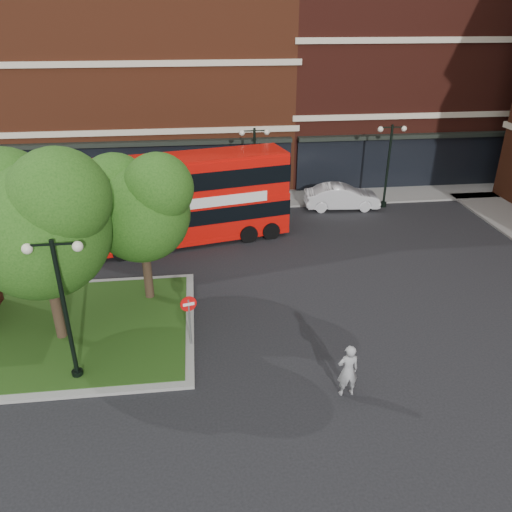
{
  "coord_description": "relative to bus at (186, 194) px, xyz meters",
  "views": [
    {
      "loc": [
        -1.21,
        -13.35,
        10.86
      ],
      "look_at": [
        0.91,
        4.51,
        2.0
      ],
      "focal_mm": 35.0,
      "sensor_mm": 36.0,
      "label": 1
    }
  ],
  "objects": [
    {
      "name": "ground",
      "position": [
        1.88,
        -10.78,
        -2.59
      ],
      "size": [
        120.0,
        120.0,
        0.0
      ],
      "primitive_type": "plane",
      "color": "black",
      "rests_on": "ground"
    },
    {
      "name": "pavement_far",
      "position": [
        1.88,
        5.72,
        -2.53
      ],
      "size": [
        44.0,
        3.0,
        0.12
      ],
      "primitive_type": "cube",
      "color": "slate",
      "rests_on": "ground"
    },
    {
      "name": "terrace_far_left",
      "position": [
        -6.12,
        13.22,
        4.41
      ],
      "size": [
        26.0,
        12.0,
        14.0
      ],
      "primitive_type": "cube",
      "color": "maroon",
      "rests_on": "ground"
    },
    {
      "name": "terrace_far_right",
      "position": [
        15.88,
        13.22,
        5.41
      ],
      "size": [
        18.0,
        12.0,
        16.0
      ],
      "primitive_type": "cube",
      "color": "#471911",
      "rests_on": "ground"
    },
    {
      "name": "traffic_island",
      "position": [
        -6.12,
        -7.78,
        -2.53
      ],
      "size": [
        12.6,
        7.6,
        0.15
      ],
      "color": "gray",
      "rests_on": "ground"
    },
    {
      "name": "tree_island_west",
      "position": [
        -4.71,
        -8.21,
        2.2
      ],
      "size": [
        5.4,
        4.71,
        7.21
      ],
      "color": "#2D2116",
      "rests_on": "ground"
    },
    {
      "name": "tree_island_east",
      "position": [
        -1.69,
        -5.72,
        1.65
      ],
      "size": [
        4.46,
        3.9,
        6.29
      ],
      "color": "#2D2116",
      "rests_on": "ground"
    },
    {
      "name": "lamp_island",
      "position": [
        -3.62,
        -10.58,
        0.23
      ],
      "size": [
        1.72,
        0.36,
        5.0
      ],
      "color": "black",
      "rests_on": "ground"
    },
    {
      "name": "lamp_far_left",
      "position": [
        3.88,
        3.72,
        0.23
      ],
      "size": [
        1.72,
        0.36,
        5.0
      ],
      "color": "black",
      "rests_on": "ground"
    },
    {
      "name": "lamp_far_right",
      "position": [
        11.88,
        3.72,
        0.23
      ],
      "size": [
        1.72,
        0.36,
        5.0
      ],
      "color": "black",
      "rests_on": "ground"
    },
    {
      "name": "bus",
      "position": [
        0.0,
        0.0,
        0.0
      ],
      "size": [
        10.62,
        4.56,
        3.95
      ],
      "rotation": [
        0.0,
        0.0,
        0.22
      ],
      "color": "red",
      "rests_on": "ground"
    },
    {
      "name": "woman",
      "position": [
        4.92,
        -12.35,
        -1.67
      ],
      "size": [
        0.69,
        0.48,
        1.84
      ],
      "primitive_type": "imported",
      "rotation": [
        0.0,
        0.0,
        3.2
      ],
      "color": "gray",
      "rests_on": "ground"
    },
    {
      "name": "car_silver",
      "position": [
        -4.74,
        5.22,
        -1.83
      ],
      "size": [
        4.69,
        2.38,
        1.53
      ],
      "primitive_type": "imported",
      "rotation": [
        0.0,
        0.0,
        1.44
      ],
      "color": "#B6B8BE",
      "rests_on": "ground"
    },
    {
      "name": "car_white",
      "position": [
        9.21,
        3.72,
        -1.86
      ],
      "size": [
        4.56,
        1.85,
        1.47
      ],
      "primitive_type": "imported",
      "rotation": [
        0.0,
        0.0,
        1.5
      ],
      "color": "white",
      "rests_on": "ground"
    },
    {
      "name": "no_entry_sign",
      "position": [
        0.08,
        -9.28,
        -1.11
      ],
      "size": [
        0.57,
        0.19,
        2.08
      ],
      "rotation": [
        0.0,
        0.0,
        0.25
      ],
      "color": "slate",
      "rests_on": "ground"
    }
  ]
}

